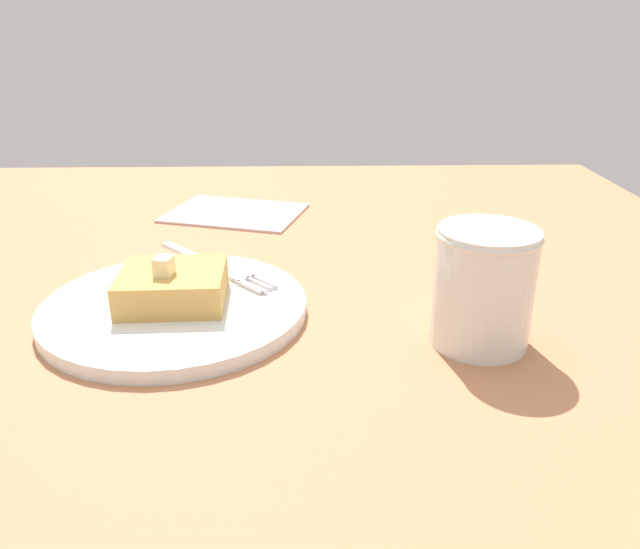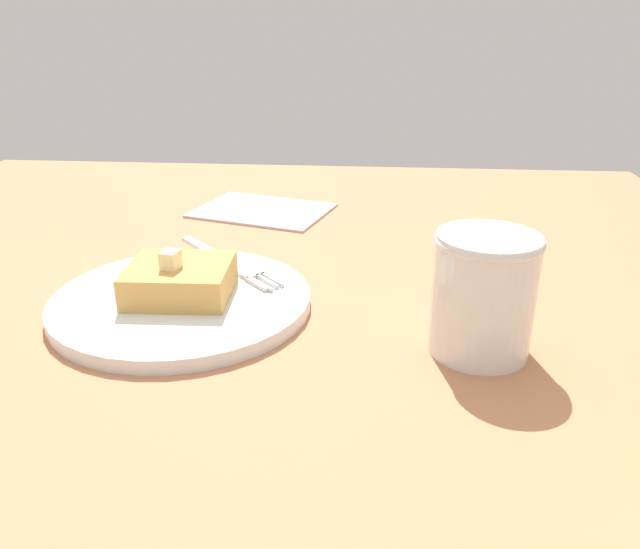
# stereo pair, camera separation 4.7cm
# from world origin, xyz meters

# --- Properties ---
(table_surface) EXTENTS (1.01, 1.01, 0.03)m
(table_surface) POSITION_xyz_m (0.00, 0.00, 0.01)
(table_surface) COLOR #B5754E
(table_surface) RESTS_ON ground
(plate) EXTENTS (0.21, 0.21, 0.01)m
(plate) POSITION_xyz_m (-0.02, 0.05, 0.03)
(plate) COLOR white
(plate) RESTS_ON table_surface
(toast_slice_center) EXTENTS (0.08, 0.08, 0.03)m
(toast_slice_center) POSITION_xyz_m (-0.02, 0.05, 0.05)
(toast_slice_center) COLOR gold
(toast_slice_center) RESTS_ON plate
(butter_pat_primary) EXTENTS (0.02, 0.02, 0.01)m
(butter_pat_primary) POSITION_xyz_m (-0.03, 0.05, 0.07)
(butter_pat_primary) COLOR #F3EAAF
(butter_pat_primary) RESTS_ON toast_slice_center
(fork) EXTENTS (0.13, 0.12, 0.00)m
(fork) POSITION_xyz_m (0.04, 0.02, 0.04)
(fork) COLOR silver
(fork) RESTS_ON plate
(syrup_jar) EXTENTS (0.07, 0.07, 0.09)m
(syrup_jar) POSITION_xyz_m (-0.07, -0.19, 0.07)
(syrup_jar) COLOR #331208
(syrup_jar) RESTS_ON table_surface
(napkin) EXTENTS (0.15, 0.18, 0.00)m
(napkin) POSITION_xyz_m (0.25, 0.03, 0.03)
(napkin) COLOR beige
(napkin) RESTS_ON table_surface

